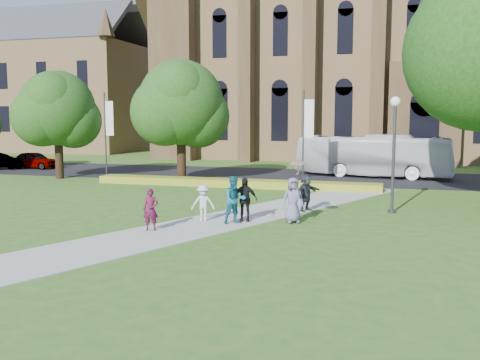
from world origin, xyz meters
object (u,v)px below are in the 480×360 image
(tour_coach, at_px, (373,156))
(car_0, at_px, (34,160))
(streetlamp, at_px, (394,140))
(car_1, at_px, (0,161))
(pedestrian_0, at_px, (151,210))

(tour_coach, relative_size, car_0, 2.65)
(streetlamp, relative_size, car_1, 1.33)
(streetlamp, xyz_separation_m, car_1, (-31.08, 11.73, -2.63))
(tour_coach, distance_m, pedestrian_0, 22.33)
(tour_coach, bearing_deg, streetlamp, -165.61)
(car_0, relative_size, car_1, 1.04)
(car_1, relative_size, pedestrian_0, 2.44)
(car_0, height_order, car_1, car_0)
(car_1, bearing_deg, streetlamp, -130.04)
(car_0, distance_m, pedestrian_0, 27.96)
(streetlamp, xyz_separation_m, pedestrian_0, (-8.84, -6.60, -2.45))
(tour_coach, height_order, car_1, tour_coach)
(car_1, bearing_deg, car_0, -79.96)
(streetlamp, height_order, pedestrian_0, streetlamp)
(streetlamp, bearing_deg, tour_coach, 95.36)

